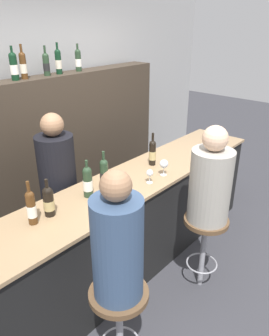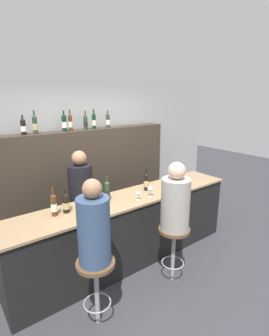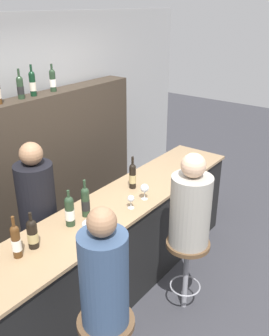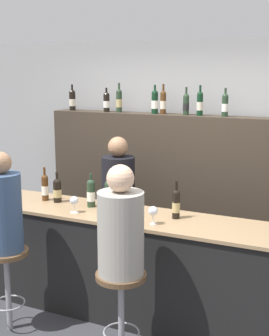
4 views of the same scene
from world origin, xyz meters
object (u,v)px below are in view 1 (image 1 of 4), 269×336
Objects in this scene: bar_stool_left at (119,309)px; bartender at (60,200)px; wine_bottle_counter_0 at (31,207)px; wine_bottle_counter_4 at (152,152)px; wine_bottle_backbar_5 at (46,64)px; wine_glass_1 at (150,173)px; wine_bottle_counter_2 at (88,181)px; wine_bottle_backbar_6 at (58,61)px; wine_glass_2 at (164,164)px; wine_bottle_backbar_4 at (23,65)px; wine_bottle_backbar_7 at (78,60)px; wine_glass_0 at (104,196)px; guest_seated_right at (210,182)px; wine_bottle_counter_3 at (104,174)px; wine_bottle_backbar_3 at (14,66)px; guest_seated_left at (117,244)px; bar_stool_right at (205,234)px; wine_bottle_counter_1 at (49,201)px.

bartender is (0.47, 1.23, 0.16)m from bar_stool_left.
wine_bottle_counter_0 is 1.01× the size of wine_bottle_counter_4.
wine_bottle_backbar_5 reaches higher than bartender.
wine_bottle_backbar_5 reaches higher than wine_glass_1.
wine_bottle_counter_2 is at bearing -95.27° from bartender.
wine_bottle_backbar_6 reaches higher than wine_bottle_counter_4.
wine_glass_2 is at bearing -17.52° from wine_bottle_counter_2.
wine_bottle_backbar_4 is 1.09× the size of wine_bottle_backbar_5.
wine_glass_1 is 0.92m from bartender.
wine_bottle_counter_4 is 2.59× the size of wine_glass_1.
wine_bottle_backbar_7 is at bearing 0.00° from wine_bottle_backbar_5.
wine_glass_2 is (0.78, 0.00, 0.00)m from wine_glass_0.
wine_bottle_counter_0 is 0.84m from bartender.
bar_stool_left is at bearing -180.00° from guest_seated_right.
wine_bottle_counter_3 is 1.02× the size of wine_bottle_counter_4.
wine_bottle_backbar_3 is 0.37× the size of guest_seated_left.
wine_bottle_backbar_3 is 0.53m from wine_bottle_backbar_6.
wine_bottle_counter_3 is 1.13× the size of wine_bottle_backbar_5.
wine_bottle_counter_4 is 2.18× the size of wine_glass_0.
wine_bottle_backbar_5 is 2.29m from guest_seated_left.
bar_stool_right is at bearing -98.02° from wine_bottle_backbar_7.
wine_glass_1 is at bearing 28.45° from bar_stool_left.
guest_seated_right is (1.07, -0.75, -0.00)m from wine_bottle_counter_1.
wine_bottle_backbar_4 is 1.66m from wine_glass_1.
wine_bottle_counter_4 is at bearing -30.65° from bartender.
wine_bottle_counter_1 is at bearing -180.00° from wine_bottle_counter_3.
wine_bottle_counter_1 is at bearing -118.59° from wine_bottle_backbar_4.
wine_bottle_counter_1 is at bearing -138.69° from wine_bottle_backbar_7.
wine_bottle_counter_2 is at bearing -102.41° from wine_bottle_backbar_4.
wine_bottle_counter_1 is 1.53m from wine_bottle_backbar_3.
bar_stool_left is (-1.38, -1.93, -1.32)m from wine_bottle_backbar_7.
bar_stool_left is 1.00× the size of bar_stool_right.
wine_bottle_backbar_6 reaches higher than wine_bottle_counter_3.
wine_bottle_backbar_3 is (0.54, 1.18, 0.81)m from wine_bottle_counter_1.
bartender is at bearing -107.12° from wine_bottle_backbar_4.
wine_bottle_backbar_4 reaches higher than wine_bottle_backbar_7.
wine_bottle_counter_4 is 0.93m from bar_stool_right.
wine_bottle_counter_4 is 0.39× the size of guest_seated_left.
bar_stool_left is 0.53m from guest_seated_left.
wine_bottle_backbar_5 is 1.63m from wine_glass_1.
wine_bottle_counter_3 is (0.19, 0.00, 0.00)m from wine_bottle_counter_2.
wine_glass_1 is at bearing -107.10° from wine_bottle_backbar_7.
wine_bottle_counter_2 is at bearing 132.68° from bar_stool_right.
wine_glass_2 is at bearing -45.90° from bartender.
wine_glass_1 is at bearing -34.53° from wine_bottle_counter_3.
wine_bottle_counter_2 is at bearing 79.53° from wine_glass_0.
wine_bottle_counter_4 is 1.12× the size of wine_bottle_backbar_7.
wine_glass_2 is 0.73m from bar_stool_right.
guest_seated_left reaches higher than bar_stool_left.
wine_bottle_backbar_6 is at bearing -180.00° from wine_bottle_backbar_7.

